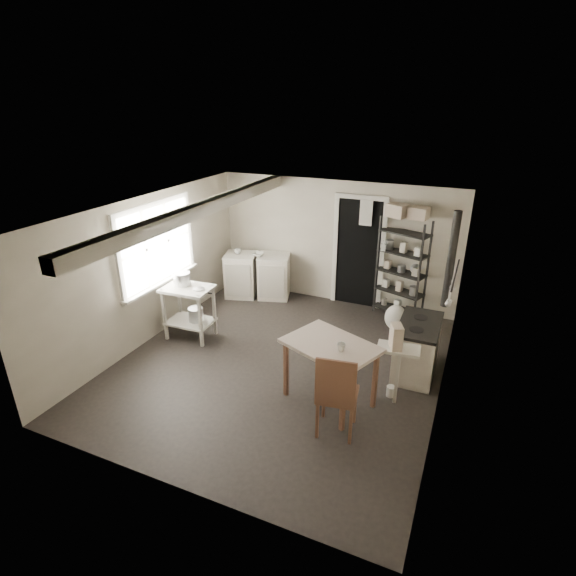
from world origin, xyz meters
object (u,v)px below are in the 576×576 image
at_px(work_table, 329,376).
at_px(shelf_rack, 402,266).
at_px(stockpot, 182,281).
at_px(base_cabinets, 257,274).
at_px(prep_table, 190,314).
at_px(flour_sack, 396,317).
at_px(chair, 337,396).
at_px(stove, 417,345).

bearing_deg(work_table, shelf_rack, 83.36).
height_order(stockpot, base_cabinets, stockpot).
relative_size(prep_table, stockpot, 3.08).
xyz_separation_m(shelf_rack, work_table, (-0.33, -2.85, -0.57)).
relative_size(stockpot, flour_sack, 0.64).
distance_m(stockpot, shelf_rack, 3.72).
bearing_deg(shelf_rack, work_table, -77.63).
distance_m(prep_table, chair, 3.12).
distance_m(base_cabinets, work_table, 3.53).
height_order(shelf_rack, work_table, shelf_rack).
height_order(base_cabinets, work_table, base_cabinets).
bearing_deg(shelf_rack, stove, -52.26).
distance_m(stove, work_table, 1.46).
bearing_deg(prep_table, stockpot, 156.36).
xyz_separation_m(stockpot, flour_sack, (3.15, 1.52, -0.70)).
bearing_deg(work_table, prep_table, 164.72).
height_order(stockpot, stove, stockpot).
bearing_deg(stockpot, flour_sack, 25.74).
distance_m(shelf_rack, stove, 1.89).
height_order(stockpot, chair, stockpot).
relative_size(stockpot, shelf_rack, 0.16).
xyz_separation_m(prep_table, shelf_rack, (2.95, 2.14, 0.55)).
bearing_deg(base_cabinets, prep_table, -114.75).
relative_size(prep_table, shelf_rack, 0.49).
height_order(prep_table, base_cabinets, base_cabinets).
relative_size(stockpot, work_table, 0.26).
xyz_separation_m(base_cabinets, shelf_rack, (2.70, 0.23, 0.49)).
xyz_separation_m(shelf_rack, chair, (-0.07, -3.34, -0.47)).
bearing_deg(base_cabinets, stockpot, -118.95).
distance_m(shelf_rack, chair, 3.38).
xyz_separation_m(prep_table, base_cabinets, (0.25, 1.90, 0.06)).
relative_size(stove, work_table, 0.89).
relative_size(base_cabinets, chair, 1.20).
bearing_deg(stockpot, shelf_rack, 33.98).
relative_size(stockpot, stove, 0.29).
bearing_deg(prep_table, base_cabinets, 82.41).
height_order(work_table, flour_sack, work_table).
bearing_deg(flour_sack, prep_table, -152.43).
xyz_separation_m(stockpot, work_table, (2.75, -0.77, -0.56)).
height_order(base_cabinets, flour_sack, base_cabinets).
relative_size(chair, flour_sack, 2.46).
xyz_separation_m(stockpot, base_cabinets, (0.39, 1.85, -0.48)).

